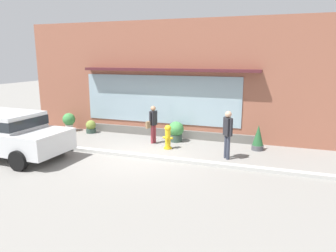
{
  "coord_description": "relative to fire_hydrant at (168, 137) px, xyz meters",
  "views": [
    {
      "loc": [
        4.62,
        -10.08,
        3.52
      ],
      "look_at": [
        0.63,
        1.2,
        0.9
      ],
      "focal_mm": 33.96,
      "sensor_mm": 36.0,
      "label": 1
    }
  ],
  "objects": [
    {
      "name": "storefront",
      "position": [
        -0.64,
        2.01,
        1.99
      ],
      "size": [
        14.0,
        0.81,
        5.06
      ],
      "color": "#935642",
      "rests_on": "ground_plane"
    },
    {
      "name": "ground_plane",
      "position": [
        -0.63,
        -1.17,
        -0.49
      ],
      "size": [
        60.0,
        60.0,
        0.0
      ],
      "primitive_type": "plane",
      "color": "gray"
    },
    {
      "name": "pedestrian_with_handbag",
      "position": [
        -0.86,
        0.58,
        0.4
      ],
      "size": [
        0.35,
        0.6,
        1.56
      ],
      "rotation": [
        0.0,
        0.0,
        4.36
      ],
      "color": "#8E333D",
      "rests_on": "ground_plane"
    },
    {
      "name": "potted_plant_window_right",
      "position": [
        -5.51,
        1.28,
        0.02
      ],
      "size": [
        0.6,
        0.6,
        0.88
      ],
      "color": "#B7B2A3",
      "rests_on": "ground_plane"
    },
    {
      "name": "potted_plant_window_left",
      "position": [
        -4.31,
        1.3,
        -0.19
      ],
      "size": [
        0.46,
        0.46,
        0.6
      ],
      "color": "#33473D",
      "rests_on": "ground_plane"
    },
    {
      "name": "fire_hydrant",
      "position": [
        0.0,
        0.0,
        0.0
      ],
      "size": [
        0.39,
        0.36,
        0.95
      ],
      "color": "gold",
      "rests_on": "ground_plane"
    },
    {
      "name": "pedestrian_passerby",
      "position": [
        2.37,
        -0.47,
        0.52
      ],
      "size": [
        0.36,
        0.42,
        1.7
      ],
      "rotation": [
        0.0,
        0.0,
        5.38
      ],
      "color": "#333847",
      "rests_on": "ground_plane"
    },
    {
      "name": "curb_strip",
      "position": [
        -0.63,
        -1.37,
        -0.43
      ],
      "size": [
        14.0,
        0.24,
        0.12
      ],
      "primitive_type": "cube",
      "color": "#B2B2AD",
      "rests_on": "ground_plane"
    },
    {
      "name": "parked_car_silver",
      "position": [
        -4.95,
        -2.87,
        0.43
      ],
      "size": [
        4.24,
        2.22,
        1.61
      ],
      "rotation": [
        0.0,
        0.0,
        -0.04
      ],
      "color": "silver",
      "rests_on": "ground_plane"
    },
    {
      "name": "potted_plant_window_center",
      "position": [
        3.32,
        1.0,
        -0.01
      ],
      "size": [
        0.46,
        0.46,
        0.98
      ],
      "color": "#4C4C51",
      "rests_on": "ground_plane"
    },
    {
      "name": "potted_plant_by_entrance",
      "position": [
        -0.04,
        1.16,
        -0.03
      ],
      "size": [
        0.65,
        0.65,
        0.86
      ],
      "color": "#33473D",
      "rests_on": "ground_plane"
    }
  ]
}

